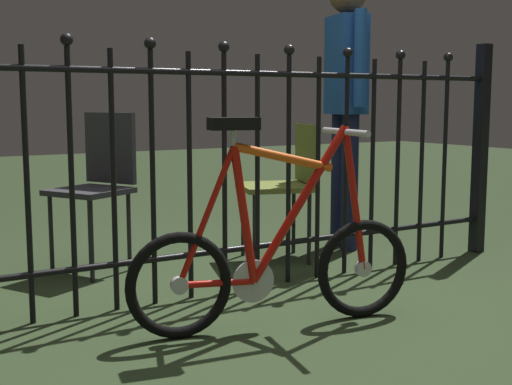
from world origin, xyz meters
TOP-DOWN VIEW (x-y plane):
  - ground_plane at (0.00, 0.00)m, footprint 20.00×20.00m
  - iron_fence at (-0.07, 0.55)m, footprint 3.76×0.07m
  - bicycle at (-0.04, -0.03)m, footprint 1.24×0.41m
  - chair_olive at (0.70, 0.99)m, footprint 0.51×0.51m
  - chair_charcoal at (-0.35, 1.32)m, footprint 0.50×0.50m
  - person_visitor at (1.20, 1.09)m, footprint 0.25×0.46m

SIDE VIEW (x-z plane):
  - ground_plane at x=0.00m, z-range 0.00..0.00m
  - bicycle at x=-0.04m, z-range -0.14..0.74m
  - chair_olive at x=0.70m, z-range 0.09..0.90m
  - chair_charcoal at x=-0.35m, z-range 0.09..0.98m
  - iron_fence at x=-0.07m, z-range 0.00..1.30m
  - person_visitor at x=1.20m, z-range 0.18..1.90m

